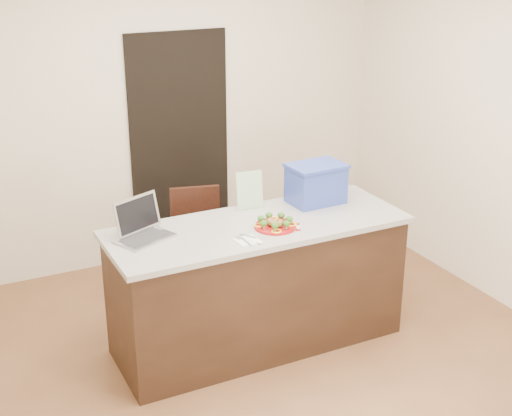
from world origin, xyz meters
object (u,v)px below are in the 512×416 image
yogurt_bottle (298,228)px  island (258,284)px  napkin (248,241)px  blue_box (316,183)px  chair (200,236)px  laptop (141,227)px  plate (275,226)px

yogurt_bottle → island: bearing=125.1°
napkin → yogurt_bottle: bearing=-3.0°
blue_box → chair: size_ratio=0.46×
laptop → chair: size_ratio=0.47×
plate → chair: bearing=98.4°
island → blue_box: blue_box is taller
plate → island: bearing=123.6°
island → chair: bearing=94.7°
napkin → chair: (0.12, 1.10, -0.42)m
laptop → blue_box: bearing=-22.2°
island → laptop: laptop is taller
chair → yogurt_bottle: bearing=-63.3°
blue_box → napkin: bearing=-153.9°
plate → napkin: size_ratio=1.95×
yogurt_bottle → laptop: bearing=157.3°
chair → napkin: bearing=-81.6°
napkin → yogurt_bottle: 0.36m
napkin → blue_box: bearing=28.7°
plate → yogurt_bottle: (0.10, -0.14, 0.01)m
island → napkin: 0.55m
plate → blue_box: (0.49, 0.29, 0.14)m
laptop → blue_box: blue_box is taller
yogurt_bottle → chair: yogurt_bottle is taller
yogurt_bottle → chair: (-0.25, 1.12, -0.44)m
napkin → laptop: size_ratio=0.34×
laptop → blue_box: 1.34m
laptop → plate: bearing=-40.8°
blue_box → chair: (-0.63, 0.69, -0.56)m
blue_box → chair: 1.09m
napkin → laptop: bearing=147.1°
plate → laptop: 0.88m
chair → plate: bearing=-67.2°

